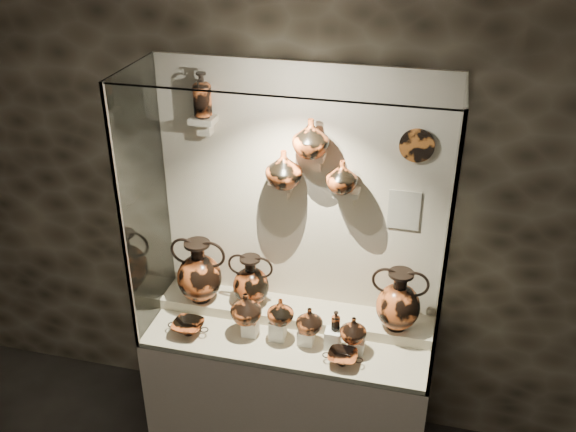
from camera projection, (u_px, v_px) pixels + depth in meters
The scene contains 36 objects.
wall_back at pixel (301, 196), 3.76m from camera, with size 5.00×0.02×3.20m, color #2C241B.
plinth at pixel (288, 388), 4.05m from camera, with size 1.70×0.60×0.80m, color beige.
front_tier at pixel (288, 336), 3.85m from camera, with size 1.68×0.58×0.03m, color #BCAE91.
rear_tier at pixel (295, 314), 3.99m from camera, with size 1.70×0.25×0.10m, color #BCAE91.
back_panel at pixel (301, 196), 3.75m from camera, with size 1.70×0.03×1.60m, color beige.
glass_front at pixel (274, 249), 3.23m from camera, with size 1.70×0.01×1.60m, color white.
glass_left at pixel (145, 204), 3.66m from camera, with size 0.01×0.60×1.60m, color white.
glass_right at pixel (447, 241), 3.30m from camera, with size 0.01×0.60×1.60m, color white.
glass_top at pixel (288, 78), 3.11m from camera, with size 1.70×0.60×0.01m, color white.
frame_post_left at pixel (122, 229), 3.41m from camera, with size 0.02×0.02×1.60m, color gray.
frame_post_right at pixel (444, 270), 3.06m from camera, with size 0.02×0.02×1.60m, color gray.
pedestal_a at pixel (250, 327), 3.83m from camera, with size 0.09×0.09×0.10m, color white.
pedestal_b at pixel (278, 329), 3.78m from camera, with size 0.09×0.09×0.13m, color white.
pedestal_c at pixel (306, 336), 3.76m from camera, with size 0.09×0.09×0.09m, color white.
pedestal_d at pixel (333, 338), 3.72m from camera, with size 0.09×0.09×0.12m, color white.
pedestal_e at pixel (357, 345), 3.70m from camera, with size 0.09×0.09×0.08m, color white.
bracket_ul at pixel (203, 120), 3.59m from camera, with size 0.14×0.12×0.04m, color beige.
bracket_ca at pixel (281, 185), 3.66m from camera, with size 0.14×0.12×0.04m, color beige.
bracket_cb at pixel (316, 156), 3.52m from camera, with size 0.10×0.12×0.04m, color beige.
bracket_cc at pixel (347, 192), 3.58m from camera, with size 0.14×0.12×0.04m, color beige.
amphora_left at pixel (199, 271), 3.95m from camera, with size 0.33×0.33×0.42m, color #BD5424, non-canonical shape.
amphora_mid at pixel (251, 281), 3.92m from camera, with size 0.27×0.27×0.34m, color #AF4A1E, non-canonical shape.
amphora_right at pixel (399, 300), 3.70m from camera, with size 0.31×0.31×0.39m, color #BD5424, non-canonical shape.
jug_a at pixel (246, 308), 3.75m from camera, with size 0.19×0.19×0.19m, color #BD5424.
jug_b at pixel (281, 311), 3.70m from camera, with size 0.16×0.16×0.16m, color #AF4A1E.
jug_c at pixel (310, 320), 3.69m from camera, with size 0.16×0.16×0.16m, color #BD5424.
jug_e at pixel (353, 329), 3.63m from camera, with size 0.15×0.15×0.16m, color #BD5424.
lekythos_small at pixel (336, 319), 3.66m from camera, with size 0.06×0.06×0.14m, color #AF4A1E, non-canonical shape.
kylix_left at pixel (188, 327), 3.83m from camera, with size 0.24×0.21×0.10m, color #AF4A1E, non-canonical shape.
kylix_right at pixel (343, 357), 3.60m from camera, with size 0.22×0.19×0.09m, color #BD5424, non-canonical shape.
lekythos_tall at pixel (202, 93), 3.51m from camera, with size 0.11×0.11×0.28m, color #BD5424, non-canonical shape.
ovoid_vase_a at pixel (284, 169), 3.55m from camera, with size 0.21×0.21×0.22m, color #AF4A1E.
ovoid_vase_b at pixel (311, 138), 3.43m from camera, with size 0.20×0.20×0.21m, color #AF4A1E.
ovoid_vase_c at pixel (342, 176), 3.50m from camera, with size 0.18×0.18×0.18m, color #AF4A1E.
wall_plate at pixel (417, 145), 3.41m from camera, with size 0.19×0.19×0.02m, color #A1541F.
info_placard at pixel (404, 210), 3.61m from camera, with size 0.18×0.01×0.24m, color beige.
Camera 1 is at (0.73, -0.78, 3.28)m, focal length 40.00 mm.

